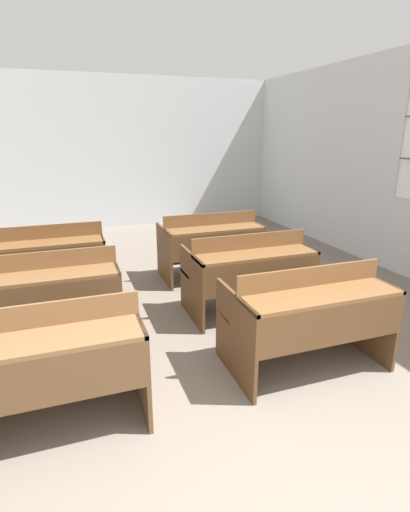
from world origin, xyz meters
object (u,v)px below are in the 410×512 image
object	(u,v)px
bench_front_left	(42,361)
bench_second_left	(47,294)
bench_front_right	(308,313)
bench_third_right	(211,243)
bench_third_left	(48,258)
bench_second_right	(249,270)

from	to	relation	value
bench_front_left	bench_second_left	bearing A→B (deg)	89.89
bench_front_right	bench_third_right	distance (m)	2.25
bench_front_left	bench_third_left	world-z (taller)	same
bench_front_left	bench_front_right	xyz separation A→B (m)	(1.98, 0.03, 0.00)
bench_front_left	bench_second_right	distance (m)	2.28
bench_front_right	bench_second_right	bearing A→B (deg)	89.94
bench_front_right	bench_third_right	world-z (taller)	same
bench_front_left	bench_second_left	size ratio (longest dim) A/B	1.00
bench_front_right	bench_second_left	distance (m)	2.27
bench_front_left	bench_third_left	distance (m)	2.26
bench_front_left	bench_third_right	xyz separation A→B (m)	(1.98, 2.28, 0.00)
bench_second_left	bench_front_left	bearing A→B (deg)	-90.11
bench_front_left	bench_third_right	bearing A→B (deg)	49.09
bench_front_right	bench_second_left	world-z (taller)	same
bench_front_right	bench_second_right	world-z (taller)	same
bench_third_right	bench_third_left	bearing A→B (deg)	-179.57
bench_front_right	bench_second_left	bearing A→B (deg)	150.29
bench_third_left	bench_third_right	xyz separation A→B (m)	(1.99, 0.01, 0.00)
bench_front_right	bench_third_left	bearing A→B (deg)	131.76
bench_front_left	bench_second_right	bearing A→B (deg)	29.77
bench_third_left	bench_front_right	bearing A→B (deg)	-48.24
bench_second_left	bench_front_right	bearing A→B (deg)	-29.71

